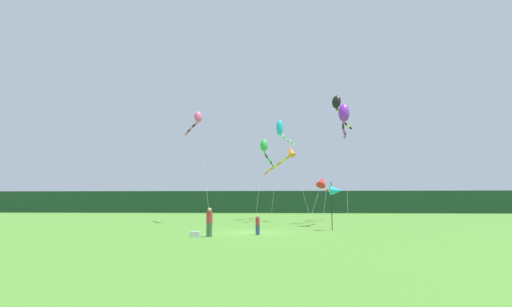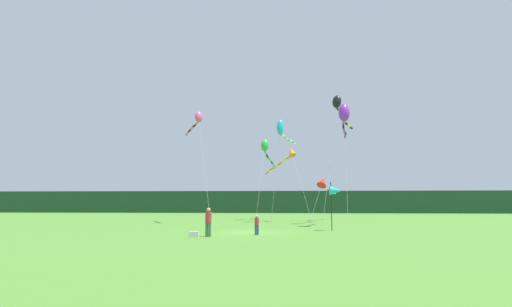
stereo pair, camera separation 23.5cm
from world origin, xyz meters
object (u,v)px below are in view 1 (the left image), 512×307
Objects in this scene: kite_black at (338,106)px; kite_purple at (344,114)px; kite_red at (323,183)px; kite_orange at (287,155)px; cooler_box at (195,234)px; kite_cyan at (281,129)px; person_adult at (209,221)px; kite_green at (265,148)px; kite_rainbow at (197,120)px; person_child at (258,224)px; banner_flag_pole at (336,191)px.

kite_black is 4.11m from kite_purple.
kite_red is 5.23m from kite_orange.
cooler_box is 0.08× the size of kite_red.
kite_purple is 1.19× the size of kite_orange.
kite_cyan is 1.20× the size of kite_orange.
kite_green is at bearing 83.18° from person_adult.
kite_orange is at bearing 72.26° from cooler_box.
kite_cyan is 8.56m from kite_purple.
kite_cyan is 8.77m from kite_rainbow.
cooler_box is 0.05× the size of kite_green.
cooler_box is at bearing -127.65° from kite_black.
person_child is 14.13m from kite_purple.
kite_red is at bearing 63.94° from cooler_box.
kite_rainbow is at bearing -158.04° from kite_red.
banner_flag_pole is at bearing -69.63° from kite_green.
kite_purple reaches higher than banner_flag_pole.
kite_cyan is (5.14, 16.72, 9.51)m from cooler_box.
kite_rainbow is (-14.00, 4.51, 0.71)m from kite_purple.
kite_purple is 14.73m from kite_rainbow.
kite_green is 1.19× the size of kite_orange.
banner_flag_pole is at bearing 36.13° from person_child.
person_adult is 16.42m from kite_purple.
banner_flag_pole is 0.39× the size of kite_orange.
kite_orange is at bearing 139.51° from kite_black.
person_child is 19.50m from kite_red.
banner_flag_pole is (5.55, 4.05, 2.16)m from person_child.
kite_green is (2.54, 21.21, 7.34)m from person_adult.
kite_cyan is (4.36, 16.43, 8.72)m from person_adult.
kite_purple is at bearing -84.86° from kite_red.
kite_rainbow is (-4.15, 14.37, 9.38)m from person_adult.
kite_red is (4.62, 3.23, -5.49)m from kite_cyan.
person_adult is at bearing -96.82° from kite_green.
banner_flag_pole is at bearing -69.84° from kite_cyan.
person_child is 17.49m from kite_cyan.
kite_rainbow reaches higher than kite_purple.
kite_black is 11.05m from kite_green.
kite_purple reaches higher than person_child.
kite_purple is at bearing 43.68° from cooler_box.
kite_green is 4.39m from kite_orange.
person_child is 17.63m from kite_orange.
kite_black is (10.71, 13.89, 11.19)m from cooler_box.
kite_purple is 13.57m from kite_green.
person_child is at bearing -97.68° from kite_orange.
person_child is 0.14× the size of kite_orange.
kite_cyan is at bearing 75.15° from person_adult.
kite_purple is (10.64, 10.16, 9.46)m from cooler_box.
kite_orange is (-3.97, -1.86, 2.85)m from kite_red.
kite_black reaches higher than person_child.
kite_red reaches higher than banner_flag_pole.
kite_black reaches higher than kite_rainbow.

